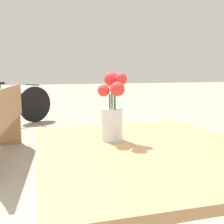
{
  "coord_description": "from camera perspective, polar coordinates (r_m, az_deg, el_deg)",
  "views": [
    {
      "loc": [
        -0.44,
        -0.99,
        1.04
      ],
      "look_at": [
        -0.1,
        0.14,
        0.86
      ],
      "focal_mm": 45.0,
      "sensor_mm": 36.0,
      "label": 1
    }
  ],
  "objects": [
    {
      "name": "bench_near",
      "position": [
        3.43,
        -21.52,
        -1.74
      ],
      "size": [
        0.57,
        1.68,
        0.85
      ],
      "color": "#9E7047",
      "rests_on": "ground_plane"
    },
    {
      "name": "bicycle",
      "position": [
        5.56,
        -19.85,
        1.13
      ],
      "size": [
        1.52,
        0.94,
        0.83
      ],
      "color": "black",
      "rests_on": "ground_plane"
    },
    {
      "name": "table_front",
      "position": [
        1.15,
        6.91,
        -11.65
      ],
      "size": [
        0.87,
        1.01,
        0.74
      ],
      "color": "tan",
      "rests_on": "ground_plane"
    },
    {
      "name": "flower_vase",
      "position": [
        1.19,
        0.1,
        -0.24
      ],
      "size": [
        0.13,
        0.15,
        0.29
      ],
      "color": "silver",
      "rests_on": "table_front"
    }
  ]
}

